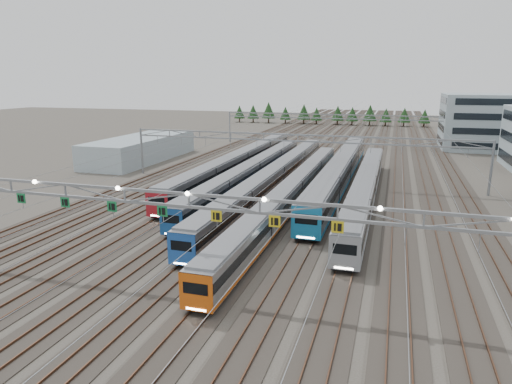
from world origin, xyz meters
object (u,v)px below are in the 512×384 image
(train_f, at_px, (365,187))
(train_e, at_px, (341,170))
(train_a, at_px, (240,162))
(train_b, at_px, (252,172))
(gantry_far, at_px, (335,120))
(west_shed, at_px, (141,149))
(depot_bldg_north, at_px, (491,122))
(train_c, at_px, (276,176))
(train_d, at_px, (293,192))
(gantry_mid, at_px, (298,144))
(gantry_near, at_px, (188,203))

(train_f, bearing_deg, train_e, 113.80)
(train_a, bearing_deg, train_e, -9.34)
(train_b, bearing_deg, gantry_far, 81.92)
(train_e, height_order, west_shed, west_shed)
(depot_bldg_north, height_order, west_shed, depot_bldg_north)
(train_b, height_order, west_shed, west_shed)
(train_c, bearing_deg, train_d, -61.76)
(train_f, height_order, west_shed, west_shed)
(train_e, bearing_deg, depot_bldg_north, 58.68)
(train_a, distance_m, depot_bldg_north, 65.98)
(train_a, xyz_separation_m, train_b, (4.50, -7.34, -0.17))
(train_f, xyz_separation_m, gantry_mid, (-11.25, 8.39, 4.36))
(train_d, xyz_separation_m, gantry_far, (-2.25, 58.35, 4.49))
(train_c, xyz_separation_m, train_d, (4.50, -8.38, -0.08))
(train_d, xyz_separation_m, train_e, (4.50, 15.17, 0.38))
(train_f, relative_size, depot_bldg_north, 2.34)
(train_b, relative_size, gantry_mid, 0.99)
(train_a, distance_m, train_e, 18.24)
(gantry_mid, relative_size, gantry_far, 1.00)
(gantry_near, bearing_deg, train_d, 85.09)
(train_a, distance_m, train_c, 13.27)
(train_a, xyz_separation_m, train_e, (18.00, -2.96, 0.15))
(gantry_mid, bearing_deg, train_c, -114.32)
(train_f, bearing_deg, train_a, 149.67)
(train_a, relative_size, train_b, 1.08)
(train_e, distance_m, gantry_near, 42.76)
(train_f, distance_m, gantry_near, 34.06)
(train_b, distance_m, gantry_far, 48.25)
(gantry_near, xyz_separation_m, west_shed, (-35.40, 52.32, -4.71))
(train_b, distance_m, train_c, 5.11)
(train_b, height_order, gantry_near, gantry_near)
(train_d, height_order, train_f, train_f)
(depot_bldg_north, bearing_deg, train_b, -129.12)
(gantry_mid, height_order, depot_bldg_north, depot_bldg_north)
(train_c, relative_size, gantry_mid, 1.15)
(train_c, relative_size, train_e, 1.09)
(train_b, distance_m, train_f, 18.92)
(train_c, relative_size, train_f, 1.25)
(train_f, height_order, gantry_far, gantry_far)
(train_d, height_order, gantry_far, gantry_far)
(train_a, height_order, gantry_far, gantry_far)
(gantry_far, bearing_deg, train_a, -105.63)
(train_b, height_order, train_f, train_f)
(train_d, relative_size, gantry_far, 1.10)
(train_f, height_order, depot_bldg_north, depot_bldg_north)
(gantry_near, relative_size, west_shed, 1.88)
(west_shed, bearing_deg, depot_bldg_north, 28.00)
(train_e, xyz_separation_m, gantry_far, (-6.75, 43.18, 4.11))
(depot_bldg_north, bearing_deg, train_f, -113.08)
(train_c, relative_size, gantry_far, 1.15)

